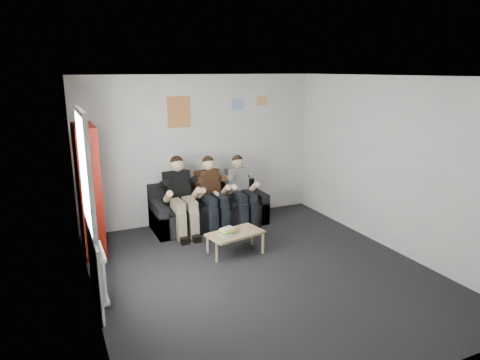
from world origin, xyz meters
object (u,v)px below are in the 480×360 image
object	(u,v)px
person_middle	(212,194)
person_right	(241,191)
coffee_table	(235,235)
person_left	(181,197)
bookshelf	(89,190)
sofa	(209,210)

from	to	relation	value
person_middle	person_right	distance (m)	0.57
coffee_table	person_left	world-z (taller)	person_left
person_middle	person_right	bearing A→B (deg)	-8.26
bookshelf	person_middle	distance (m)	2.09
sofa	person_middle	distance (m)	0.40
person_right	person_middle	bearing A→B (deg)	-176.06
person_left	person_middle	bearing A→B (deg)	-4.60
coffee_table	person_right	xyz separation A→B (m)	(0.64, 1.16, 0.33)
person_right	person_left	bearing A→B (deg)	-176.04
coffee_table	bookshelf	bearing A→B (deg)	153.14
person_middle	bookshelf	bearing A→B (deg)	175.73
person_left	person_right	distance (m)	1.15
person_left	coffee_table	bearing A→B (deg)	-71.19
sofa	person_middle	bearing A→B (deg)	-90.00
person_left	person_middle	size ratio (longest dim) A/B	1.04
coffee_table	sofa	bearing A→B (deg)	87.15
coffee_table	person_middle	xyz separation A→B (m)	(0.07, 1.16, 0.34)
bookshelf	coffee_table	bearing A→B (deg)	-27.32
sofa	bookshelf	size ratio (longest dim) A/B	1.03
sofa	person_right	world-z (taller)	person_right
person_left	person_right	world-z (taller)	person_left
sofa	bookshelf	world-z (taller)	bookshelf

